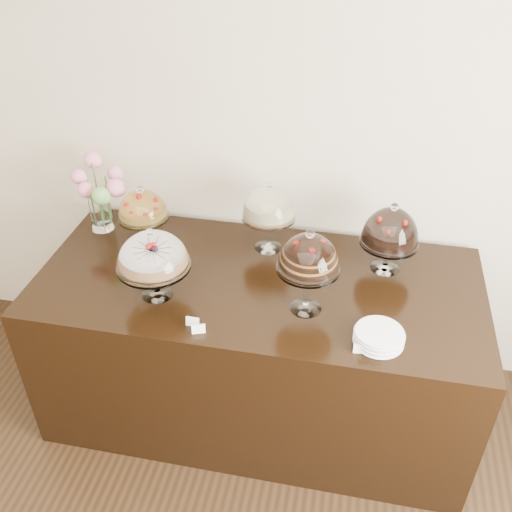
% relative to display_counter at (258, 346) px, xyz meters
% --- Properties ---
extents(wall_back, '(5.00, 0.04, 3.00)m').
position_rel_display_counter_xyz_m(wall_back, '(-0.02, 0.55, 1.05)').
color(wall_back, beige).
rests_on(wall_back, ground).
extents(display_counter, '(2.20, 1.00, 0.90)m').
position_rel_display_counter_xyz_m(display_counter, '(0.00, 0.00, 0.00)').
color(display_counter, black).
rests_on(display_counter, ground).
extents(cake_stand_sugar_sponge, '(0.34, 0.34, 0.37)m').
position_rel_display_counter_xyz_m(cake_stand_sugar_sponge, '(-0.45, -0.20, 0.69)').
color(cake_stand_sugar_sponge, white).
rests_on(cake_stand_sugar_sponge, display_counter).
extents(cake_stand_choco_layer, '(0.28, 0.28, 0.43)m').
position_rel_display_counter_xyz_m(cake_stand_choco_layer, '(0.26, -0.16, 0.74)').
color(cake_stand_choco_layer, white).
rests_on(cake_stand_choco_layer, display_counter).
extents(cake_stand_cheesecake, '(0.28, 0.28, 0.39)m').
position_rel_display_counter_xyz_m(cake_stand_cheesecake, '(-0.00, 0.29, 0.71)').
color(cake_stand_cheesecake, white).
rests_on(cake_stand_cheesecake, display_counter).
extents(cake_stand_dark_choco, '(0.29, 0.29, 0.38)m').
position_rel_display_counter_xyz_m(cake_stand_dark_choco, '(0.61, 0.23, 0.68)').
color(cake_stand_dark_choco, white).
rests_on(cake_stand_dark_choco, display_counter).
extents(cake_stand_fruit_tart, '(0.27, 0.27, 0.33)m').
position_rel_display_counter_xyz_m(cake_stand_fruit_tart, '(-0.67, 0.23, 0.65)').
color(cake_stand_fruit_tart, white).
rests_on(cake_stand_fruit_tart, display_counter).
extents(flower_vase, '(0.30, 0.30, 0.42)m').
position_rel_display_counter_xyz_m(flower_vase, '(-0.93, 0.29, 0.68)').
color(flower_vase, white).
rests_on(flower_vase, display_counter).
extents(plate_stack, '(0.21, 0.21, 0.06)m').
position_rel_display_counter_xyz_m(plate_stack, '(0.59, -0.33, 0.48)').
color(plate_stack, white).
rests_on(plate_stack, display_counter).
extents(price_card_left, '(0.06, 0.03, 0.04)m').
position_rel_display_counter_xyz_m(price_card_left, '(-0.18, -0.42, 0.47)').
color(price_card_left, white).
rests_on(price_card_left, display_counter).
extents(price_card_right, '(0.06, 0.02, 0.04)m').
position_rel_display_counter_xyz_m(price_card_right, '(0.52, -0.41, 0.47)').
color(price_card_right, white).
rests_on(price_card_right, display_counter).
extents(price_card_extra, '(0.06, 0.02, 0.04)m').
position_rel_display_counter_xyz_m(price_card_extra, '(-0.22, -0.38, 0.47)').
color(price_card_extra, white).
rests_on(price_card_extra, display_counter).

